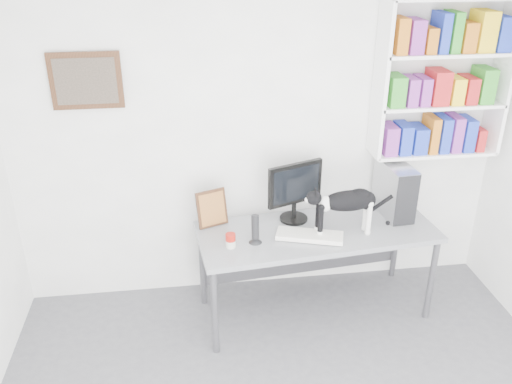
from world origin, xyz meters
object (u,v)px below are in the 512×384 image
(speaker, at_px, (255,229))
(bookshelf, at_px, (442,79))
(leaning_print, at_px, (212,208))
(soup_can, at_px, (231,241))
(cat, at_px, (346,212))
(keyboard, at_px, (310,235))
(pc_tower, at_px, (394,189))
(monitor, at_px, (295,192))
(desk, at_px, (315,271))

(speaker, bearing_deg, bookshelf, 18.26)
(speaker, height_order, leaning_print, leaning_print)
(soup_can, bearing_deg, cat, 5.11)
(bookshelf, relative_size, leaning_print, 4.07)
(leaning_print, distance_m, cat, 1.04)
(keyboard, relative_size, pc_tower, 1.16)
(monitor, height_order, leaning_print, monitor)
(soup_can, bearing_deg, bookshelf, 16.20)
(monitor, bearing_deg, cat, -59.29)
(soup_can, height_order, cat, cat)
(pc_tower, height_order, soup_can, pc_tower)
(desk, bearing_deg, cat, -30.09)
(monitor, xyz_separation_m, cat, (0.34, -0.27, -0.06))
(speaker, bearing_deg, cat, 4.67)
(speaker, xyz_separation_m, leaning_print, (-0.30, 0.32, 0.03))
(leaning_print, distance_m, soup_can, 0.39)
(bookshelf, bearing_deg, pc_tower, -157.26)
(desk, distance_m, pc_tower, 0.93)
(monitor, bearing_deg, bookshelf, -13.60)
(speaker, bearing_deg, soup_can, -165.83)
(monitor, bearing_deg, desk, -71.79)
(pc_tower, distance_m, cat, 0.56)
(bookshelf, xyz_separation_m, cat, (-0.83, -0.42, -0.88))
(monitor, relative_size, cat, 0.82)
(monitor, distance_m, pc_tower, 0.83)
(desk, height_order, keyboard, keyboard)
(keyboard, distance_m, leaning_print, 0.80)
(keyboard, height_order, pc_tower, pc_tower)
(bookshelf, xyz_separation_m, desk, (-1.02, -0.33, -1.46))
(cat, bearing_deg, speaker, -178.49)
(desk, relative_size, soup_can, 16.85)
(cat, bearing_deg, bookshelf, 25.31)
(bookshelf, bearing_deg, speaker, -163.36)
(soup_can, xyz_separation_m, cat, (0.89, 0.08, 0.13))
(speaker, bearing_deg, monitor, 42.87)
(speaker, bearing_deg, keyboard, 3.29)
(desk, relative_size, pc_tower, 4.27)
(soup_can, bearing_deg, monitor, 33.02)
(pc_tower, distance_m, leaning_print, 1.49)
(desk, distance_m, keyboard, 0.43)
(pc_tower, distance_m, speaker, 1.23)
(bookshelf, distance_m, pc_tower, 0.93)
(pc_tower, relative_size, cat, 0.71)
(monitor, xyz_separation_m, keyboard, (0.07, -0.30, -0.23))
(monitor, distance_m, leaning_print, 0.67)
(monitor, bearing_deg, speaker, -159.38)
(desk, bearing_deg, soup_can, -172.21)
(leaning_print, bearing_deg, cat, -36.24)
(bookshelf, distance_m, soup_can, 2.06)
(speaker, height_order, cat, cat)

